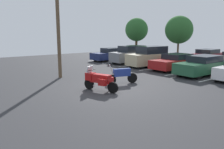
{
  "coord_description": "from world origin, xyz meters",
  "views": [
    {
      "loc": [
        10.28,
        -7.4,
        3.23
      ],
      "look_at": [
        -0.45,
        0.62,
        0.72
      ],
      "focal_mm": 35.97,
      "sensor_mm": 36.0,
      "label": 1
    }
  ],
  "objects_px": {
    "car_red": "(175,62)",
    "car_grey": "(130,55)",
    "car_navy": "(111,54)",
    "car_champagne": "(149,57)",
    "motorcycle_touring": "(99,80)",
    "car_green": "(202,65)",
    "motorcycle_second": "(122,75)",
    "utility_pole": "(58,21)",
    "car_far_maroon": "(207,56)"
  },
  "relations": [
    {
      "from": "car_red",
      "to": "car_grey",
      "type": "bearing_deg",
      "value": -176.87
    },
    {
      "from": "car_navy",
      "to": "car_champagne",
      "type": "height_order",
      "value": "car_champagne"
    },
    {
      "from": "car_red",
      "to": "car_navy",
      "type": "bearing_deg",
      "value": -176.33
    },
    {
      "from": "motorcycle_touring",
      "to": "car_green",
      "type": "bearing_deg",
      "value": 85.45
    },
    {
      "from": "motorcycle_second",
      "to": "utility_pole",
      "type": "xyz_separation_m",
      "value": [
        -4.29,
        -2.28,
        3.44
      ]
    },
    {
      "from": "car_green",
      "to": "car_champagne",
      "type": "bearing_deg",
      "value": 179.55
    },
    {
      "from": "car_far_maroon",
      "to": "motorcycle_touring",
      "type": "bearing_deg",
      "value": -78.34
    },
    {
      "from": "motorcycle_second",
      "to": "car_green",
      "type": "distance_m",
      "value": 7.05
    },
    {
      "from": "motorcycle_second",
      "to": "car_far_maroon",
      "type": "height_order",
      "value": "car_far_maroon"
    },
    {
      "from": "motorcycle_second",
      "to": "car_grey",
      "type": "height_order",
      "value": "car_grey"
    },
    {
      "from": "car_far_maroon",
      "to": "utility_pole",
      "type": "relative_size",
      "value": 0.59
    },
    {
      "from": "car_navy",
      "to": "car_green",
      "type": "height_order",
      "value": "car_green"
    },
    {
      "from": "car_navy",
      "to": "car_champagne",
      "type": "xyz_separation_m",
      "value": [
        6.02,
        0.17,
        0.21
      ]
    },
    {
      "from": "car_red",
      "to": "car_green",
      "type": "xyz_separation_m",
      "value": [
        2.9,
        -0.43,
        0.06
      ]
    },
    {
      "from": "motorcycle_touring",
      "to": "car_navy",
      "type": "bearing_deg",
      "value": 140.83
    },
    {
      "from": "motorcycle_second",
      "to": "utility_pole",
      "type": "height_order",
      "value": "utility_pole"
    },
    {
      "from": "motorcycle_touring",
      "to": "car_navy",
      "type": "relative_size",
      "value": 0.45
    },
    {
      "from": "car_navy",
      "to": "car_champagne",
      "type": "distance_m",
      "value": 6.03
    },
    {
      "from": "car_red",
      "to": "utility_pole",
      "type": "xyz_separation_m",
      "value": [
        -2.72,
        -9.63,
        3.34
      ]
    },
    {
      "from": "car_far_maroon",
      "to": "utility_pole",
      "type": "bearing_deg",
      "value": -94.92
    },
    {
      "from": "car_navy",
      "to": "utility_pole",
      "type": "xyz_separation_m",
      "value": [
        6.03,
        -9.07,
        3.29
      ]
    },
    {
      "from": "car_grey",
      "to": "utility_pole",
      "type": "relative_size",
      "value": 0.55
    },
    {
      "from": "car_champagne",
      "to": "car_red",
      "type": "distance_m",
      "value": 2.76
    },
    {
      "from": "car_far_maroon",
      "to": "car_red",
      "type": "bearing_deg",
      "value": -80.11
    },
    {
      "from": "car_champagne",
      "to": "car_grey",
      "type": "bearing_deg",
      "value": 178.49
    },
    {
      "from": "car_red",
      "to": "utility_pole",
      "type": "height_order",
      "value": "utility_pole"
    },
    {
      "from": "car_red",
      "to": "car_green",
      "type": "bearing_deg",
      "value": -8.49
    },
    {
      "from": "motorcycle_touring",
      "to": "motorcycle_second",
      "type": "relative_size",
      "value": 1.02
    },
    {
      "from": "car_red",
      "to": "motorcycle_second",
      "type": "bearing_deg",
      "value": -77.93
    },
    {
      "from": "motorcycle_touring",
      "to": "utility_pole",
      "type": "relative_size",
      "value": 0.28
    },
    {
      "from": "car_navy",
      "to": "car_red",
      "type": "bearing_deg",
      "value": 3.67
    },
    {
      "from": "motorcycle_touring",
      "to": "car_grey",
      "type": "relative_size",
      "value": 0.51
    },
    {
      "from": "car_grey",
      "to": "car_navy",
      "type": "bearing_deg",
      "value": -175.34
    },
    {
      "from": "car_grey",
      "to": "motorcycle_second",
      "type": "bearing_deg",
      "value": -44.17
    },
    {
      "from": "motorcycle_touring",
      "to": "car_navy",
      "type": "xyz_separation_m",
      "value": [
        -10.93,
        8.91,
        0.09
      ]
    },
    {
      "from": "motorcycle_touring",
      "to": "car_grey",
      "type": "distance_m",
      "value": 12.07
    },
    {
      "from": "car_navy",
      "to": "utility_pole",
      "type": "bearing_deg",
      "value": -56.4
    },
    {
      "from": "car_grey",
      "to": "car_far_maroon",
      "type": "distance_m",
      "value": 8.76
    },
    {
      "from": "motorcycle_second",
      "to": "car_far_maroon",
      "type": "relative_size",
      "value": 0.46
    },
    {
      "from": "motorcycle_second",
      "to": "car_champagne",
      "type": "relative_size",
      "value": 0.47
    },
    {
      "from": "motorcycle_touring",
      "to": "car_far_maroon",
      "type": "height_order",
      "value": "car_far_maroon"
    },
    {
      "from": "car_grey",
      "to": "car_champagne",
      "type": "height_order",
      "value": "car_champagne"
    },
    {
      "from": "car_green",
      "to": "motorcycle_touring",
      "type": "bearing_deg",
      "value": -94.55
    },
    {
      "from": "car_grey",
      "to": "car_champagne",
      "type": "xyz_separation_m",
      "value": [
        2.96,
        -0.08,
        0.02
      ]
    },
    {
      "from": "car_green",
      "to": "car_far_maroon",
      "type": "xyz_separation_m",
      "value": [
        -4.17,
        7.69,
        -0.03
      ]
    },
    {
      "from": "car_champagne",
      "to": "car_green",
      "type": "distance_m",
      "value": 5.63
    },
    {
      "from": "motorcycle_second",
      "to": "car_red",
      "type": "relative_size",
      "value": 0.43
    },
    {
      "from": "motorcycle_touring",
      "to": "motorcycle_second",
      "type": "distance_m",
      "value": 2.2
    },
    {
      "from": "car_champagne",
      "to": "car_red",
      "type": "xyz_separation_m",
      "value": [
        2.72,
        0.39,
        -0.26
      ]
    },
    {
      "from": "motorcycle_touring",
      "to": "car_champagne",
      "type": "relative_size",
      "value": 0.48
    }
  ]
}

